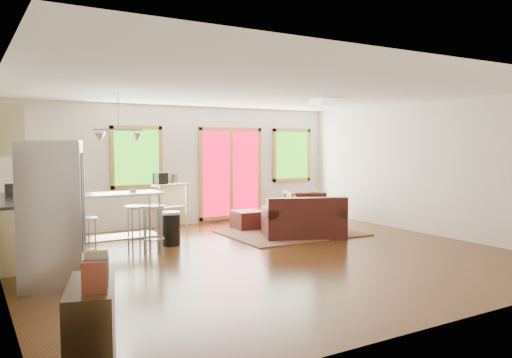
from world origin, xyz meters
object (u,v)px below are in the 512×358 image
refrigerator (52,214)px  island (113,212)px  rug (291,233)px  loveseat (304,221)px  ottoman (248,220)px  armchair (304,205)px  coffee_table (297,211)px  kitchen_cart (167,190)px

refrigerator → island: (1.13, 1.50, -0.23)m
rug → loveseat: loveseat is taller
ottoman → refrigerator: (-4.14, -2.38, 0.71)m
armchair → island: (-4.52, -0.97, 0.27)m
ottoman → armchair: bearing=3.4°
ottoman → island: bearing=-163.7°
ottoman → island: island is taller
rug → ottoman: ottoman is taller
loveseat → coffee_table: (0.43, 0.81, 0.07)m
coffee_table → island: 3.91m
rug → refrigerator: size_ratio=1.41×
rug → loveseat: bearing=-96.4°
rug → kitchen_cart: (-1.84, 1.96, 0.79)m
rug → island: bearing=-179.8°
armchair → rug: bearing=64.4°
kitchen_cart → armchair: bearing=-19.3°
loveseat → island: size_ratio=1.09×
loveseat → ottoman: (-0.44, 1.35, -0.12)m
armchair → refrigerator: bearing=44.7°
armchair → loveseat: bearing=74.6°
island → kitchen_cart: size_ratio=1.33×
loveseat → kitchen_cart: bearing=148.5°
coffee_table → armchair: bearing=44.9°
coffee_table → island: size_ratio=0.74×
refrigerator → island: 1.89m
coffee_table → refrigerator: size_ratio=0.64×
refrigerator → coffee_table: bearing=34.5°
coffee_table → armchair: size_ratio=1.42×
refrigerator → kitchen_cart: refrigerator is taller
rug → island: island is taller
rug → loveseat: size_ratio=1.51×
coffee_table → armchair: 0.90m
armchair → kitchen_cart: size_ratio=0.69×
rug → kitchen_cart: kitchen_cart is taller
island → kitchen_cart: (1.67, 1.97, 0.13)m
ottoman → rug: bearing=-60.4°
coffee_table → refrigerator: 5.37m
coffee_table → ottoman: size_ratio=2.00×
ottoman → coffee_table: bearing=-31.8°
ottoman → kitchen_cart: size_ratio=0.49×
loveseat → coffee_table: bearing=84.2°
loveseat → refrigerator: refrigerator is taller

